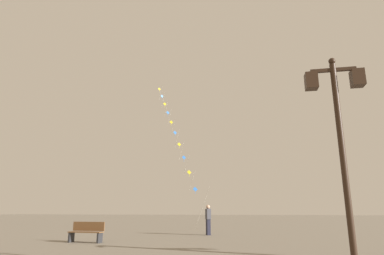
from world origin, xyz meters
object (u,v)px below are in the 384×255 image
(twin_lantern_lamp_post, at_px, (339,119))
(kite_train, at_px, (176,136))
(park_bench, at_px, (87,232))
(kite_flyer, at_px, (208,219))

(twin_lantern_lamp_post, bearing_deg, kite_train, 113.26)
(kite_train, bearing_deg, park_bench, -93.03)
(twin_lantern_lamp_post, relative_size, kite_train, 0.32)
(kite_train, distance_m, kite_flyer, 11.79)
(twin_lantern_lamp_post, relative_size, kite_flyer, 2.91)
(kite_train, xyz_separation_m, park_bench, (-0.74, -13.91, -7.55))
(park_bench, bearing_deg, twin_lantern_lamp_post, -30.17)
(kite_flyer, relative_size, park_bench, 1.05)
(twin_lantern_lamp_post, height_order, park_bench, twin_lantern_lamp_post)
(kite_flyer, bearing_deg, park_bench, 112.34)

